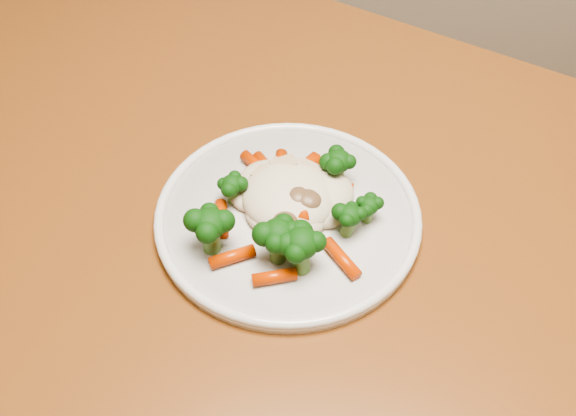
% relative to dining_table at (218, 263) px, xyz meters
% --- Properties ---
extents(dining_table, '(1.33, 1.14, 0.75)m').
position_rel_dining_table_xyz_m(dining_table, '(0.00, 0.00, 0.00)').
color(dining_table, brown).
rests_on(dining_table, ground).
extents(plate, '(0.26, 0.26, 0.01)m').
position_rel_dining_table_xyz_m(plate, '(0.08, -0.02, 0.11)').
color(plate, silver).
rests_on(plate, dining_table).
extents(meal, '(0.18, 0.17, 0.05)m').
position_rel_dining_table_xyz_m(meal, '(0.08, -0.03, 0.14)').
color(meal, beige).
rests_on(meal, plate).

